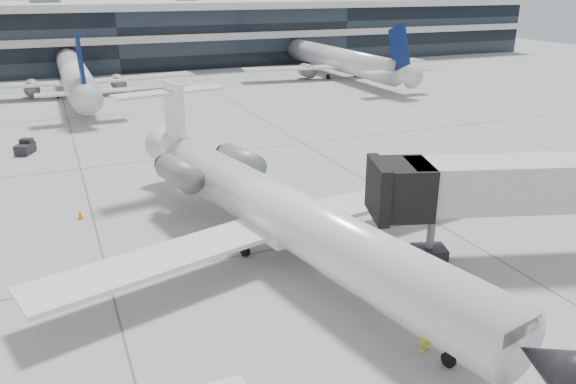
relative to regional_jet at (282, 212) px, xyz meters
name	(u,v)px	position (x,y,z in m)	size (l,w,h in m)	color
ground	(289,247)	(0.79, 0.99, -2.66)	(220.00, 220.00, 0.00)	gray
terminal	(110,38)	(0.79, 82.99, 2.34)	(170.00, 22.00, 10.00)	black
bg_jet_center	(77,94)	(-7.21, 55.99, -2.66)	(32.00, 40.00, 9.60)	silver
bg_jet_right	(336,76)	(32.79, 55.99, -2.66)	(32.00, 40.00, 9.60)	silver
regional_jet	(282,212)	(0.00, 0.00, 0.00)	(26.94, 33.57, 7.80)	white
jet_bridge	(554,184)	(13.46, -5.46, 1.52)	(17.53, 8.49, 5.75)	#B4B7B9
ramp_worker	(426,330)	(2.10, -10.21, -1.65)	(0.74, 0.48, 2.02)	#F2FD1A
traffic_cone	(80,215)	(-9.96, 10.00, -2.38)	(0.49, 0.49, 0.59)	orange
far_tug	(25,147)	(-13.33, 27.61, -2.10)	(1.89, 2.28, 1.26)	black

